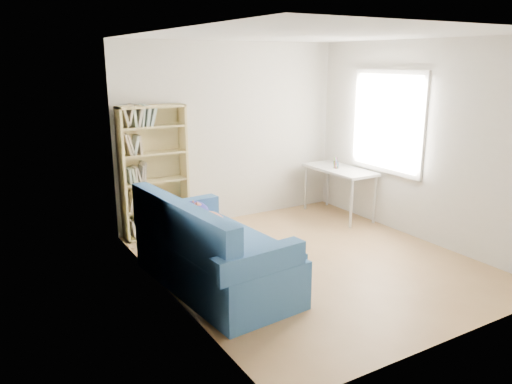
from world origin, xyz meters
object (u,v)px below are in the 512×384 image
Objects in this scene: sofa at (211,253)px; desk at (339,173)px; pen_cup at (336,164)px; bookshelf at (154,177)px.

desk is at bearing 18.83° from sofa.
pen_cup is (-0.04, 0.04, 0.14)m from desk.
sofa is at bearing -155.95° from desk.
bookshelf is 1.48× the size of desk.
sofa reaches higher than pen_cup.
bookshelf reaches higher than sofa.
desk is 7.02× the size of pen_cup.
desk is at bearing -12.29° from bookshelf.
pen_cup is (2.72, 1.27, 0.44)m from sofa.
bookshelf is 2.78m from desk.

